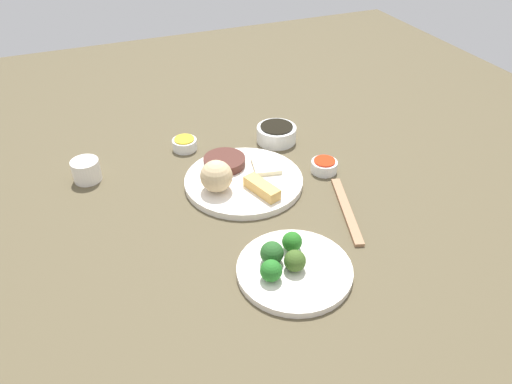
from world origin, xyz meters
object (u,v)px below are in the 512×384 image
object	(u,v)px
broccoli_plate	(294,270)
soy_sauce_bowl	(276,134)
main_plate	(243,181)
sauce_ramekin_sweet_and_sour	(324,166)
teacup	(86,170)
sauce_ramekin_hot_mustard	(185,144)
chopsticks_pair	(347,210)

from	to	relation	value
broccoli_plate	soy_sauce_bowl	size ratio (longest dim) A/B	2.08
main_plate	broccoli_plate	size ratio (longest dim) A/B	1.27
soy_sauce_bowl	sauce_ramekin_sweet_and_sour	world-z (taller)	soy_sauce_bowl
main_plate	teacup	xyz separation A→B (m)	(0.16, 0.34, 0.02)
sauce_ramekin_hot_mustard	broccoli_plate	bearing A→B (deg)	-172.36
chopsticks_pair	sauce_ramekin_sweet_and_sour	bearing A→B (deg)	-10.79
teacup	soy_sauce_bowl	bearing A→B (deg)	-90.32
broccoli_plate	chopsticks_pair	bearing A→B (deg)	-56.36
broccoli_plate	teacup	world-z (taller)	teacup
soy_sauce_bowl	sauce_ramekin_hot_mustard	xyz separation A→B (m)	(0.05, 0.24, -0.01)
sauce_ramekin_hot_mustard	chopsticks_pair	world-z (taller)	sauce_ramekin_hot_mustard
sauce_ramekin_sweet_and_sour	sauce_ramekin_hot_mustard	world-z (taller)	same
broccoli_plate	teacup	size ratio (longest dim) A/B	3.36
main_plate	teacup	world-z (taller)	teacup
broccoli_plate	chopsticks_pair	world-z (taller)	broccoli_plate
main_plate	sauce_ramekin_hot_mustard	world-z (taller)	sauce_ramekin_hot_mustard
soy_sauce_bowl	sauce_ramekin_hot_mustard	distance (m)	0.25
broccoli_plate	soy_sauce_bowl	distance (m)	0.49
broccoli_plate	chopsticks_pair	distance (m)	0.23
sauce_ramekin_sweet_and_sour	chopsticks_pair	bearing A→B (deg)	169.21
sauce_ramekin_sweet_and_sour	teacup	distance (m)	0.57
sauce_ramekin_hot_mustard	chopsticks_pair	distance (m)	0.47
broccoli_plate	sauce_ramekin_hot_mustard	bearing A→B (deg)	7.64
broccoli_plate	teacup	xyz separation A→B (m)	(0.47, 0.32, 0.02)
main_plate	sauce_ramekin_sweet_and_sour	world-z (taller)	sauce_ramekin_sweet_and_sour
soy_sauce_bowl	sauce_ramekin_hot_mustard	world-z (taller)	soy_sauce_bowl
soy_sauce_bowl	sauce_ramekin_hot_mustard	bearing A→B (deg)	77.79
chopsticks_pair	soy_sauce_bowl	bearing A→B (deg)	2.90
main_plate	sauce_ramekin_hot_mustard	distance (m)	0.22
main_plate	sauce_ramekin_sweet_and_sour	xyz separation A→B (m)	(-0.03, -0.20, 0.01)
broccoli_plate	chopsticks_pair	xyz separation A→B (m)	(0.12, -0.19, -0.00)
broccoli_plate	sauce_ramekin_hot_mustard	distance (m)	0.52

